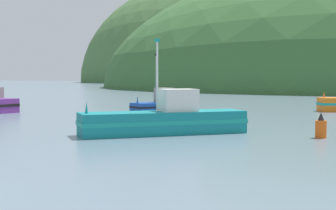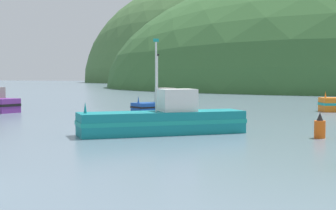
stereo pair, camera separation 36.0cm
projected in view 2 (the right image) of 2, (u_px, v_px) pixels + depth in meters
name	position (u px, v px, depth m)	size (l,w,h in m)	color
hill_mid_right	(207.00, 82.00, 268.44)	(132.53, 106.03, 107.41)	#47703D
hill_mid_left	(224.00, 83.00, 247.92)	(110.59, 88.47, 84.42)	#2D562D
fishing_boat_teal	(164.00, 120.00, 32.48)	(10.15, 8.40, 6.06)	#147F84
fishing_boat_blue	(163.00, 104.00, 52.86)	(5.73, 6.49, 5.95)	#19479E
channel_buoy	(320.00, 128.00, 30.36)	(0.67, 0.67, 1.55)	#E55914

